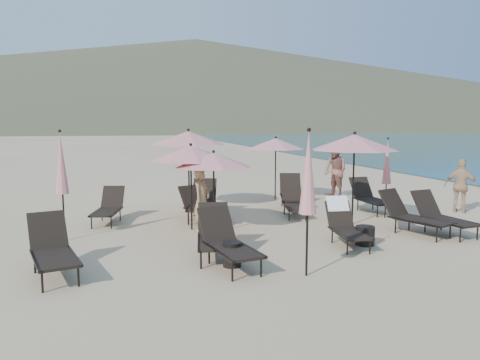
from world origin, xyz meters
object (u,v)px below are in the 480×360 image
object	(u,v)px
lounger_7	(200,206)
lounger_10	(294,202)
lounger_2	(228,241)
lounger_8	(203,201)
umbrella_open_0	(191,153)
umbrella_open_1	(214,160)
umbrella_open_3	(188,138)
umbrella_closed_2	(61,164)
beachgoer_c	(461,186)
lounger_5	(442,215)
umbrella_open_2	(354,142)
side_table_0	(232,254)
lounger_9	(292,193)
lounger_12	(207,202)
side_table_1	(365,236)
lounger_3	(345,223)
lounger_4	(412,215)
lounger_6	(108,207)
lounger_1	(214,234)
umbrella_open_4	(276,144)
beachgoer_a	(202,200)
lounger_0	(53,249)
umbrella_closed_1	(387,162)
lounger_11	(370,197)
umbrella_closed_0	(308,174)
beachgoer_b	(335,171)

from	to	relation	value
lounger_7	lounger_10	distance (m)	2.72
lounger_2	lounger_8	bearing A→B (deg)	75.81
umbrella_open_0	umbrella_open_1	world-z (taller)	umbrella_open_0
umbrella_open_3	umbrella_closed_2	xyz separation A→B (m)	(-3.45, -2.83, -0.44)
umbrella_closed_2	beachgoer_c	xyz separation A→B (m)	(11.08, -0.02, -0.96)
lounger_8	lounger_10	distance (m)	2.62
lounger_5	umbrella_open_2	world-z (taller)	umbrella_open_2
umbrella_open_0	side_table_0	world-z (taller)	umbrella_open_0
lounger_9	lounger_8	bearing A→B (deg)	-148.71
umbrella_open_2	lounger_12	bearing A→B (deg)	149.22
lounger_2	side_table_1	size ratio (longest dim) A/B	4.29
lounger_3	lounger_10	bearing A→B (deg)	96.83
lounger_8	umbrella_open_0	xyz separation A→B (m)	(-0.56, -1.24, 1.45)
lounger_7	side_table_1	xyz separation A→B (m)	(2.97, -3.43, -0.22)
lounger_4	lounger_6	xyz separation A→B (m)	(-7.02, 3.46, -0.05)
lounger_2	umbrella_open_2	world-z (taller)	umbrella_open_2
lounger_1	umbrella_open_4	distance (m)	7.22
lounger_8	lounger_12	distance (m)	0.24
lounger_4	umbrella_open_2	distance (m)	2.33
lounger_4	lounger_7	world-z (taller)	lounger_4
lounger_10	umbrella_open_4	size ratio (longest dim) A/B	0.71
lounger_12	beachgoer_a	world-z (taller)	beachgoer_a
lounger_0	lounger_12	size ratio (longest dim) A/B	1.20
umbrella_open_3	umbrella_closed_1	world-z (taller)	umbrella_open_3
umbrella_open_0	umbrella_open_2	bearing A→B (deg)	-8.92
lounger_11	umbrella_open_1	distance (m)	5.49
lounger_11	umbrella_closed_0	size ratio (longest dim) A/B	0.64
lounger_5	beachgoer_c	xyz separation A→B (m)	(2.34, 1.98, 0.35)
lounger_4	umbrella_open_1	xyz separation A→B (m)	(-4.60, 1.46, 1.33)
lounger_8	lounger_9	size ratio (longest dim) A/B	1.02
lounger_10	lounger_11	bearing A→B (deg)	12.68
umbrella_open_4	umbrella_closed_0	distance (m)	8.05
lounger_0	umbrella_open_4	distance (m)	9.34
lounger_2	beachgoer_a	bearing A→B (deg)	79.70
lounger_9	side_table_1	xyz separation A→B (m)	(-0.17, -4.49, -0.27)
lounger_9	umbrella_open_3	world-z (taller)	umbrella_open_3
beachgoer_c	beachgoer_b	bearing A→B (deg)	-8.87
lounger_3	umbrella_open_0	bearing A→B (deg)	150.84
lounger_2	lounger_4	distance (m)	5.09
lounger_0	beachgoer_c	size ratio (longest dim) A/B	1.17
lounger_5	lounger_10	world-z (taller)	lounger_5
umbrella_open_1	umbrella_open_4	world-z (taller)	umbrella_open_4
lounger_6	beachgoer_c	world-z (taller)	beachgoer_c
lounger_11	beachgoer_b	xyz separation A→B (m)	(0.28, 2.70, 0.50)
lounger_1	umbrella_open_0	distance (m)	2.83
umbrella_open_1	side_table_1	size ratio (longest dim) A/B	4.74
lounger_4	side_table_0	world-z (taller)	lounger_4
beachgoer_a	umbrella_open_4	bearing A→B (deg)	-3.04
umbrella_open_0	beachgoer_c	bearing A→B (deg)	-1.61
lounger_10	umbrella_open_3	xyz separation A→B (m)	(-2.69, 1.83, 1.81)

